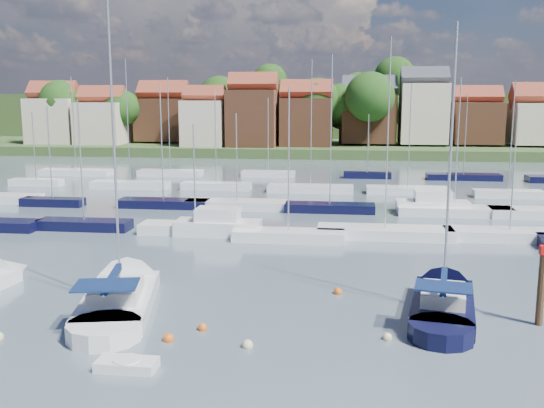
# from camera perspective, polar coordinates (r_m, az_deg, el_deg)

# --- Properties ---
(ground) EXTENTS (260.00, 260.00, 0.00)m
(ground) POSITION_cam_1_polar(r_m,az_deg,el_deg) (68.80, 2.78, 0.66)
(ground) COLOR #4C5A67
(ground) RESTS_ON ground
(sailboat_centre) EXTENTS (6.18, 13.66, 17.88)m
(sailboat_centre) POSITION_cam_1_polar(r_m,az_deg,el_deg) (35.46, -13.73, -8.02)
(sailboat_centre) COLOR silver
(sailboat_centre) RESTS_ON ground
(sailboat_navy) EXTENTS (4.94, 11.96, 16.09)m
(sailboat_navy) POSITION_cam_1_polar(r_m,az_deg,el_deg) (34.57, 15.81, -8.58)
(sailboat_navy) COLOR black
(sailboat_navy) RESTS_ON ground
(tender) EXTENTS (2.52, 1.20, 0.54)m
(tender) POSITION_cam_1_polar(r_m,az_deg,el_deg) (26.68, -13.50, -14.49)
(tender) COLOR silver
(tender) RESTS_ON ground
(timber_piling) EXTENTS (0.40, 0.40, 6.30)m
(timber_piling) POSITION_cam_1_polar(r_m,az_deg,el_deg) (33.08, 23.90, -8.70)
(timber_piling) COLOR #4C331E
(timber_piling) RESTS_ON ground
(buoy_c) EXTENTS (0.52, 0.52, 0.52)m
(buoy_c) POSITION_cam_1_polar(r_m,az_deg,el_deg) (29.22, -9.72, -12.56)
(buoy_c) COLOR #D85914
(buoy_c) RESTS_ON ground
(buoy_d) EXTENTS (0.51, 0.51, 0.51)m
(buoy_d) POSITION_cam_1_polar(r_m,az_deg,el_deg) (28.16, -2.32, -13.31)
(buoy_d) COLOR beige
(buoy_d) RESTS_ON ground
(buoy_e) EXTENTS (0.49, 0.49, 0.49)m
(buoy_e) POSITION_cam_1_polar(r_m,az_deg,el_deg) (35.47, 6.22, -8.37)
(buoy_e) COLOR #D85914
(buoy_e) RESTS_ON ground
(buoy_f) EXTENTS (0.45, 0.45, 0.45)m
(buoy_f) POSITION_cam_1_polar(r_m,az_deg,el_deg) (29.45, 10.79, -12.42)
(buoy_f) COLOR beige
(buoy_f) RESTS_ON ground
(buoy_g) EXTENTS (0.41, 0.41, 0.41)m
(buoy_g) POSITION_cam_1_polar(r_m,az_deg,el_deg) (36.24, -11.59, -8.12)
(buoy_g) COLOR beige
(buoy_g) RESTS_ON ground
(buoy_h) EXTENTS (0.46, 0.46, 0.46)m
(buoy_h) POSITION_cam_1_polar(r_m,az_deg,el_deg) (30.26, -6.55, -11.68)
(buoy_h) COLOR #D85914
(buoy_h) RESTS_ON ground
(marina_field) EXTENTS (79.62, 41.41, 15.93)m
(marina_field) POSITION_cam_1_polar(r_m,az_deg,el_deg) (63.83, 4.15, 0.31)
(marina_field) COLOR silver
(marina_field) RESTS_ON ground
(far_shore_town) EXTENTS (212.46, 90.00, 22.27)m
(far_shore_town) POSITION_cam_1_polar(r_m,az_deg,el_deg) (160.52, 6.19, 7.60)
(far_shore_town) COLOR #3A4C26
(far_shore_town) RESTS_ON ground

